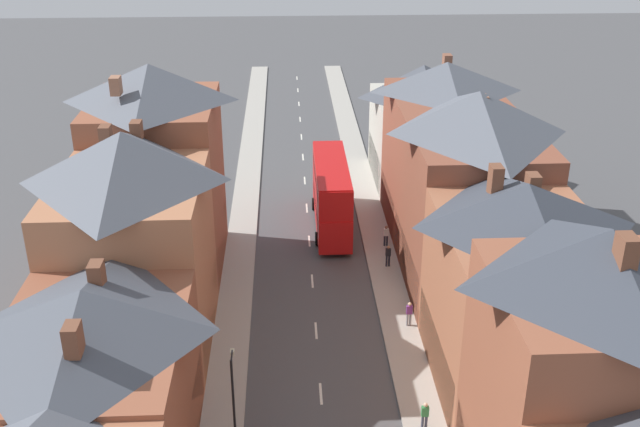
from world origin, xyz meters
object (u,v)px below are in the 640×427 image
pedestrian_mid_left (425,415)px  pedestrian_far_right (386,235)px  pedestrian_mid_right (409,313)px  pedestrian_far_left (388,255)px  double_decker_bus_lead (331,194)px  street_lamp (234,399)px

pedestrian_mid_left → pedestrian_far_right: bearing=88.2°
pedestrian_mid_right → pedestrian_far_left: (-0.31, 7.48, 0.00)m
double_decker_bus_lead → street_lamp: size_ratio=1.96×
pedestrian_mid_left → street_lamp: size_ratio=0.29×
pedestrian_far_right → pedestrian_far_left: bearing=-94.7°
pedestrian_far_right → double_decker_bus_lead: bearing=136.1°
pedestrian_far_right → street_lamp: size_ratio=0.29×
pedestrian_far_left → street_lamp: size_ratio=0.29×
pedestrian_far_left → street_lamp: (-9.61, -17.86, 2.21)m
pedestrian_mid_right → double_decker_bus_lead: bearing=105.2°
pedestrian_mid_right → street_lamp: bearing=-133.7°
pedestrian_mid_right → street_lamp: 14.52m
pedestrian_mid_right → pedestrian_far_right: (-0.06, 10.60, 0.00)m
pedestrian_mid_left → pedestrian_mid_right: size_ratio=1.00×
pedestrian_mid_left → street_lamp: bearing=-173.3°
pedestrian_mid_left → street_lamp: (-9.24, -1.09, 2.21)m
double_decker_bus_lead → pedestrian_far_left: (3.57, -6.80, -1.78)m
double_decker_bus_lead → street_lamp: (-6.04, -24.66, 0.43)m
pedestrian_mid_right → street_lamp: size_ratio=0.29×
pedestrian_mid_right → street_lamp: (-9.92, -10.38, 2.21)m
pedestrian_mid_left → pedestrian_far_left: 16.77m
pedestrian_mid_left → pedestrian_mid_right: 9.31m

